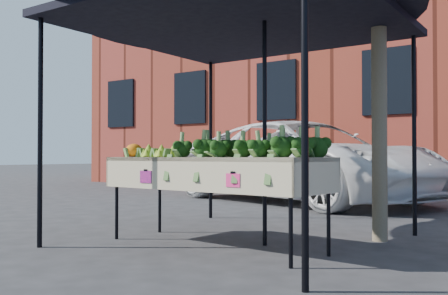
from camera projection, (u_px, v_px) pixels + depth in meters
ground at (202, 246)px, 5.07m from camera, size 90.00×90.00×0.00m
table at (213, 202)px, 5.03m from camera, size 2.46×1.02×0.90m
canopy at (240, 113)px, 5.40m from camera, size 3.16×3.16×2.74m
broccoli_heap at (247, 145)px, 4.84m from camera, size 1.59×0.56×0.25m
romanesco_cluster at (165, 148)px, 5.45m from camera, size 0.42×0.56×0.19m
cauliflower_pair at (134, 149)px, 5.60m from camera, size 0.19×0.19×0.17m
vehicle at (304, 56)px, 10.05m from camera, size 2.41×3.08×5.85m
street_tree at (379, 23)px, 5.41m from camera, size 2.38×2.38×4.70m
building_left at (293, 55)px, 17.86m from camera, size 12.00×8.00×9.00m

